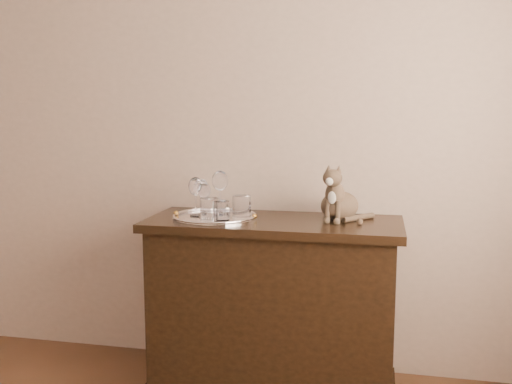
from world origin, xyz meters
TOP-DOWN VIEW (x-y plane):
  - wall_back at (0.00, 2.25)m, footprint 4.00×0.10m
  - sideboard at (0.60, 1.94)m, footprint 1.20×0.50m
  - tray at (0.32, 1.92)m, footprint 0.40×0.40m
  - wine_glass_a at (0.24, 1.95)m, footprint 0.07×0.07m
  - wine_glass_b at (0.32, 2.02)m, footprint 0.08×0.08m
  - wine_glass_c at (0.23, 1.92)m, footprint 0.07×0.07m
  - wine_glass_d at (0.27, 1.90)m, footprint 0.06×0.06m
  - tumbler_a at (0.37, 1.83)m, footprint 0.08×0.08m
  - tumbler_b at (0.32, 1.84)m, footprint 0.09×0.09m
  - tumbler_c at (0.44, 1.95)m, footprint 0.09×0.09m
  - cat at (0.90, 2.01)m, footprint 0.33×0.31m

SIDE VIEW (x-z plane):
  - sideboard at x=0.60m, z-range 0.00..0.85m
  - tray at x=0.32m, z-range 0.85..0.86m
  - tumbler_a at x=0.37m, z-range 0.86..0.95m
  - tumbler_c at x=0.44m, z-range 0.86..0.96m
  - tumbler_b at x=0.32m, z-range 0.86..0.96m
  - wine_glass_d at x=0.27m, z-range 0.86..1.03m
  - wine_glass_a at x=0.24m, z-range 0.86..1.04m
  - wine_glass_c at x=0.23m, z-range 0.86..1.05m
  - wine_glass_b at x=0.32m, z-range 0.86..1.07m
  - cat at x=0.90m, z-range 0.85..1.12m
  - wall_back at x=0.00m, z-range 0.00..2.70m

